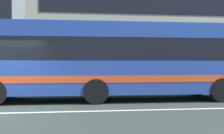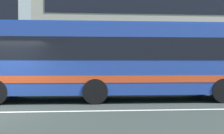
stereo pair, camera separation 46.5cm
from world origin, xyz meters
TOP-DOWN VIEW (x-y plane):
  - hedge_row_far at (3.07, 6.61)m, footprint 16.61×1.10m
  - apartment_block_right at (11.19, 15.12)m, footprint 24.99×8.48m
  - transit_bus at (4.09, 2.62)m, footprint 11.12×2.69m

SIDE VIEW (x-z plane):
  - hedge_row_far at x=3.07m, z-range 0.00..0.92m
  - transit_bus at x=4.09m, z-range 0.17..3.48m
  - apartment_block_right at x=11.19m, z-range 0.00..11.40m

